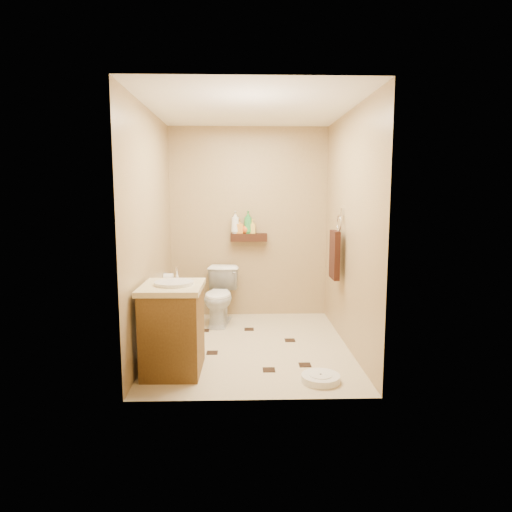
{
  "coord_description": "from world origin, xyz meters",
  "views": [
    {
      "loc": [
        -0.08,
        -4.57,
        1.59
      ],
      "look_at": [
        0.06,
        0.25,
        0.91
      ],
      "focal_mm": 32.0,
      "sensor_mm": 36.0,
      "label": 1
    }
  ],
  "objects": [
    {
      "name": "bottle_d",
      "position": [
        -0.01,
        1.17,
        1.21
      ],
      "size": [
        0.12,
        0.12,
        0.29
      ],
      "primitive_type": "imported",
      "rotation": [
        0.0,
        0.0,
        3.0
      ],
      "color": "green",
      "rests_on": "wall_shelf"
    },
    {
      "name": "bottle_e",
      "position": [
        0.04,
        1.17,
        1.16
      ],
      "size": [
        0.09,
        0.09,
        0.18
      ],
      "primitive_type": "imported",
      "rotation": [
        0.0,
        0.0,
        1.44
      ],
      "color": "#E6BF4C",
      "rests_on": "wall_shelf"
    },
    {
      "name": "toilet",
      "position": [
        -0.36,
        0.83,
        0.34
      ],
      "size": [
        0.46,
        0.7,
        0.68
      ],
      "primitive_type": "imported",
      "rotation": [
        0.0,
        0.0,
        -0.12
      ],
      "color": "white",
      "rests_on": "ground"
    },
    {
      "name": "wall_front",
      "position": [
        0.0,
        -1.25,
        1.2
      ],
      "size": [
        2.0,
        0.04,
        2.4
      ],
      "primitive_type": "cube",
      "color": "tan",
      "rests_on": "ground"
    },
    {
      "name": "bottle_b",
      "position": [
        -0.12,
        1.17,
        1.16
      ],
      "size": [
        0.09,
        0.09,
        0.18
      ],
      "primitive_type": "imported",
      "rotation": [
        0.0,
        0.0,
        0.13
      ],
      "color": "orange",
      "rests_on": "wall_shelf"
    },
    {
      "name": "vanity",
      "position": [
        -0.7,
        -0.64,
        0.41
      ],
      "size": [
        0.54,
        0.65,
        0.91
      ],
      "rotation": [
        0.0,
        0.0,
        -0.02
      ],
      "color": "brown",
      "rests_on": "ground"
    },
    {
      "name": "wall_left",
      "position": [
        -1.0,
        0.0,
        1.2
      ],
      "size": [
        0.04,
        2.5,
        2.4
      ],
      "primitive_type": "cube",
      "color": "tan",
      "rests_on": "ground"
    },
    {
      "name": "toilet_brush",
      "position": [
        -0.82,
        0.94,
        0.17
      ],
      "size": [
        0.11,
        0.11,
        0.49
      ],
      "color": "#1B6F64",
      "rests_on": "ground"
    },
    {
      "name": "bottle_a",
      "position": [
        -0.17,
        1.17,
        1.21
      ],
      "size": [
        0.12,
        0.12,
        0.28
      ],
      "primitive_type": "imported",
      "rotation": [
        0.0,
        0.0,
        0.14
      ],
      "color": "white",
      "rests_on": "wall_shelf"
    },
    {
      "name": "toilet_paper",
      "position": [
        -0.94,
        0.65,
        0.6
      ],
      "size": [
        0.12,
        0.11,
        0.12
      ],
      "color": "white",
      "rests_on": "wall_left"
    },
    {
      "name": "ceiling",
      "position": [
        0.0,
        0.0,
        2.4
      ],
      "size": [
        2.0,
        2.5,
        0.02
      ],
      "primitive_type": "cube",
      "color": "white",
      "rests_on": "wall_back"
    },
    {
      "name": "wall_back",
      "position": [
        0.0,
        1.25,
        1.2
      ],
      "size": [
        2.0,
        0.04,
        2.4
      ],
      "primitive_type": "cube",
      "color": "tan",
      "rests_on": "ground"
    },
    {
      "name": "bathroom_scale",
      "position": [
        0.57,
        -0.93,
        0.03
      ],
      "size": [
        0.33,
        0.33,
        0.07
      ],
      "rotation": [
        0.0,
        0.0,
        -0.01
      ],
      "color": "white",
      "rests_on": "ground"
    },
    {
      "name": "wall_right",
      "position": [
        1.0,
        0.0,
        1.2
      ],
      "size": [
        0.04,
        2.5,
        2.4
      ],
      "primitive_type": "cube",
      "color": "tan",
      "rests_on": "ground"
    },
    {
      "name": "ground",
      "position": [
        0.0,
        0.0,
        0.0
      ],
      "size": [
        2.5,
        2.5,
        0.0
      ],
      "primitive_type": "plane",
      "color": "#C4AC8F",
      "rests_on": "ground"
    },
    {
      "name": "floor_accents",
      "position": [
        0.03,
        -0.03,
        0.0
      ],
      "size": [
        1.13,
        1.34,
        0.01
      ],
      "color": "black",
      "rests_on": "ground"
    },
    {
      "name": "bottle_c",
      "position": [
        -0.04,
        1.17,
        1.14
      ],
      "size": [
        0.15,
        0.15,
        0.15
      ],
      "primitive_type": "imported",
      "rotation": [
        0.0,
        0.0,
        2.76
      ],
      "color": "orange",
      "rests_on": "wall_shelf"
    },
    {
      "name": "towel_ring",
      "position": [
        0.91,
        0.25,
        0.95
      ],
      "size": [
        0.12,
        0.3,
        0.76
      ],
      "color": "silver",
      "rests_on": "wall_right"
    },
    {
      "name": "wall_shelf",
      "position": [
        0.0,
        1.17,
        1.02
      ],
      "size": [
        0.46,
        0.14,
        0.1
      ],
      "primitive_type": "cube",
      "color": "#35180E",
      "rests_on": "wall_back"
    }
  ]
}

